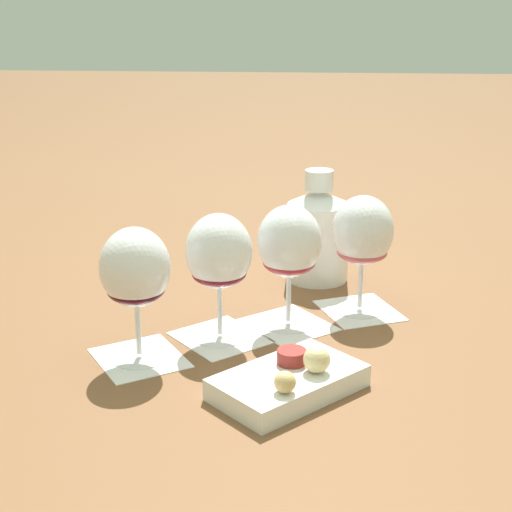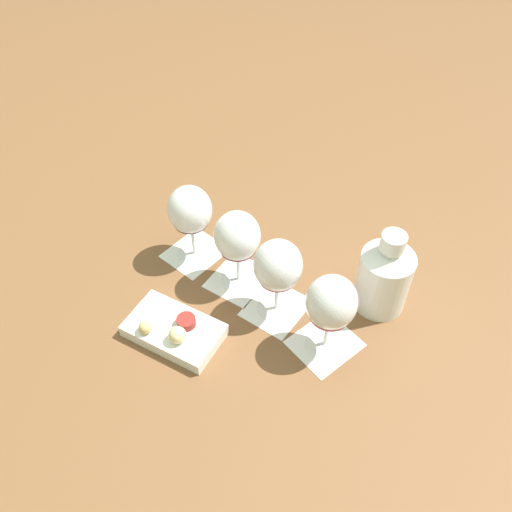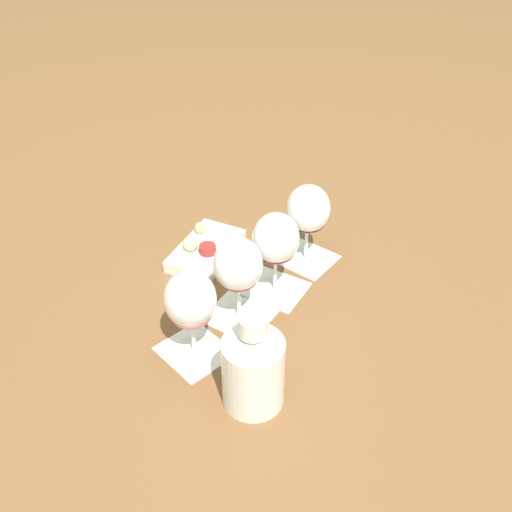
# 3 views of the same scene
# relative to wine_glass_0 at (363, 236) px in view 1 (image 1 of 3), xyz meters

# --- Properties ---
(ground_plane) EXTENTS (8.00, 8.00, 0.00)m
(ground_plane) POSITION_rel_wine_glass_0_xyz_m (0.15, 0.09, -0.12)
(ground_plane) COLOR brown
(tasting_card_0) EXTENTS (0.14, 0.15, 0.00)m
(tasting_card_0) POSITION_rel_wine_glass_0_xyz_m (0.00, -0.00, -0.12)
(tasting_card_0) COLOR white
(tasting_card_0) RESTS_ON ground_plane
(tasting_card_1) EXTENTS (0.15, 0.16, 0.00)m
(tasting_card_1) POSITION_rel_wine_glass_0_xyz_m (0.10, 0.06, -0.12)
(tasting_card_1) COLOR white
(tasting_card_1) RESTS_ON ground_plane
(tasting_card_2) EXTENTS (0.16, 0.16, 0.00)m
(tasting_card_2) POSITION_rel_wine_glass_0_xyz_m (0.20, 0.12, -0.12)
(tasting_card_2) COLOR white
(tasting_card_2) RESTS_ON ground_plane
(tasting_card_3) EXTENTS (0.15, 0.16, 0.00)m
(tasting_card_3) POSITION_rel_wine_glass_0_xyz_m (0.29, 0.19, -0.12)
(tasting_card_3) COLOR white
(tasting_card_3) RESTS_ON ground_plane
(wine_glass_0) EXTENTS (0.09, 0.09, 0.18)m
(wine_glass_0) POSITION_rel_wine_glass_0_xyz_m (0.00, 0.00, 0.00)
(wine_glass_0) COLOR white
(wine_glass_0) RESTS_ON tasting_card_0
(wine_glass_1) EXTENTS (0.09, 0.09, 0.18)m
(wine_glass_1) POSITION_rel_wine_glass_0_xyz_m (0.10, 0.06, -0.00)
(wine_glass_1) COLOR white
(wine_glass_1) RESTS_ON tasting_card_1
(wine_glass_2) EXTENTS (0.09, 0.09, 0.18)m
(wine_glass_2) POSITION_rel_wine_glass_0_xyz_m (0.20, 0.12, -0.00)
(wine_glass_2) COLOR white
(wine_glass_2) RESTS_ON tasting_card_2
(wine_glass_3) EXTENTS (0.09, 0.09, 0.18)m
(wine_glass_3) POSITION_rel_wine_glass_0_xyz_m (0.29, 0.19, -0.00)
(wine_glass_3) COLOR white
(wine_glass_3) RESTS_ON tasting_card_3
(ceramic_vase) EXTENTS (0.10, 0.10, 0.19)m
(ceramic_vase) POSITION_rel_wine_glass_0_xyz_m (0.07, -0.14, -0.04)
(ceramic_vase) COLOR white
(ceramic_vase) RESTS_ON ground_plane
(snack_dish) EXTENTS (0.20, 0.20, 0.06)m
(snack_dish) POSITION_rel_wine_glass_0_xyz_m (0.09, 0.27, -0.10)
(snack_dish) COLOR white
(snack_dish) RESTS_ON ground_plane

